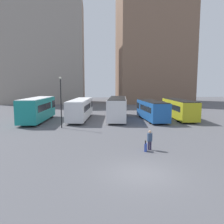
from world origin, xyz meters
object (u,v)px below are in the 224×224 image
Objects in this scene: bus_4 at (179,108)px; traveler at (150,138)px; bus_0 at (38,109)px; bus_1 at (81,108)px; lamp_post_0 at (61,98)px; bus_2 at (117,107)px; bus_3 at (152,110)px; suitcase at (146,147)px.

bus_4 is 18.24m from traveler.
bus_0 is at bearing 60.68° from traveler.
bus_1 is at bearing 42.66° from traveler.
bus_2 is at bearing 41.42° from lamp_post_0.
bus_1 is 5.58m from bus_2.
bus_2 is 5.21m from bus_3.
bus_1 reaches higher than bus_4.
bus_0 reaches higher than traveler.
suitcase is at bearing 154.31° from bus_4.
lamp_post_0 reaches higher than bus_0.
traveler is at bearing -152.76° from bus_1.
suitcase is 0.15× the size of lamp_post_0.
bus_1 is 17.62m from traveler.
traveler is 1.77× the size of suitcase.
bus_1 is at bearing 41.08° from suitcase.
bus_2 is 1.09× the size of bus_4.
suitcase is at bearing -138.84° from bus_0.
bus_1 is 0.95× the size of bus_2.
traveler is at bearing -169.68° from bus_2.
bus_4 is 1.75× the size of lamp_post_0.
bus_4 is 11.96× the size of suitcase.
bus_2 is 7.36× the size of traveler.
lamp_post_0 reaches higher than traveler.
bus_2 is 1.26× the size of bus_3.
bus_4 reaches higher than suitcase.
suitcase is (11.87, -15.51, -1.50)m from bus_0.
bus_2 is 9.55m from bus_4.
traveler is (12.27, -15.18, -0.87)m from bus_0.
bus_1 is 12.36× the size of suitcase.
lamp_post_0 reaches higher than bus_3.
bus_2 reaches higher than bus_1.
lamp_post_0 is at bearing -139.61° from bus_0.
traveler is 13.03m from lamp_post_0.
bus_2 reaches higher than bus_3.
bus_2 is 16.43m from traveler.
bus_3 is (10.52, -1.68, -0.11)m from bus_1.
bus_4 is (9.54, -0.45, -0.19)m from bus_2.
suitcase is (-4.64, -15.09, -1.23)m from bus_3.
lamp_post_0 is (-7.52, -6.64, 1.80)m from bus_2.
bus_3 is 1.51× the size of lamp_post_0.
suitcase is at bearing -154.34° from bus_1.
bus_2 is 10.19m from lamp_post_0.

